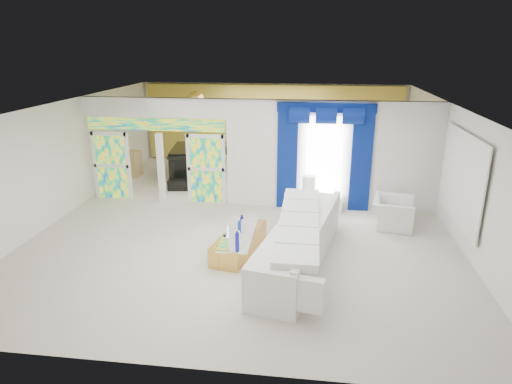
# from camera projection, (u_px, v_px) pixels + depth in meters

# --- Properties ---
(floor) EXTENTS (12.00, 12.00, 0.00)m
(floor) POSITION_uv_depth(u_px,v_px,m) (251.00, 216.00, 12.06)
(floor) COLOR #B7AF9E
(floor) RESTS_ON ground
(dividing_wall) EXTENTS (5.70, 0.18, 3.00)m
(dividing_wall) POSITION_uv_depth(u_px,v_px,m) (333.00, 156.00, 12.26)
(dividing_wall) COLOR white
(dividing_wall) RESTS_ON ground
(dividing_header) EXTENTS (4.30, 0.18, 0.55)m
(dividing_header) POSITION_uv_depth(u_px,v_px,m) (154.00, 108.00, 12.48)
(dividing_header) COLOR white
(dividing_header) RESTS_ON dividing_wall
(stained_panel_left) EXTENTS (0.95, 0.04, 2.00)m
(stained_panel_left) POSITION_uv_depth(u_px,v_px,m) (112.00, 166.00, 13.20)
(stained_panel_left) COLOR #994C3F
(stained_panel_left) RESTS_ON ground
(stained_panel_right) EXTENTS (0.95, 0.04, 2.00)m
(stained_panel_right) POSITION_uv_depth(u_px,v_px,m) (206.00, 169.00, 12.86)
(stained_panel_right) COLOR #994C3F
(stained_panel_right) RESTS_ON ground
(stained_transom) EXTENTS (4.00, 0.05, 0.35)m
(stained_transom) POSITION_uv_depth(u_px,v_px,m) (155.00, 124.00, 12.63)
(stained_transom) COLOR #994C3F
(stained_transom) RESTS_ON dividing_header
(window_pane) EXTENTS (1.00, 0.02, 2.30)m
(window_pane) POSITION_uv_depth(u_px,v_px,m) (324.00, 158.00, 12.22)
(window_pane) COLOR white
(window_pane) RESTS_ON dividing_wall
(blue_drape_left) EXTENTS (0.55, 0.10, 2.80)m
(blue_drape_left) POSITION_uv_depth(u_px,v_px,m) (287.00, 159.00, 12.32)
(blue_drape_left) COLOR #031345
(blue_drape_left) RESTS_ON ground
(blue_drape_right) EXTENTS (0.55, 0.10, 2.80)m
(blue_drape_right) POSITION_uv_depth(u_px,v_px,m) (361.00, 161.00, 12.08)
(blue_drape_right) COLOR #031345
(blue_drape_right) RESTS_ON ground
(blue_pelmet) EXTENTS (2.60, 0.12, 0.25)m
(blue_pelmet) POSITION_uv_depth(u_px,v_px,m) (326.00, 108.00, 11.75)
(blue_pelmet) COLOR #031345
(blue_pelmet) RESTS_ON dividing_wall
(wall_mirror) EXTENTS (0.04, 2.70, 1.90)m
(wall_mirror) POSITION_uv_depth(u_px,v_px,m) (462.00, 179.00, 10.03)
(wall_mirror) COLOR white
(wall_mirror) RESTS_ON ground
(gold_curtains) EXTENTS (9.70, 0.12, 2.90)m
(gold_curtains) POSITION_uv_depth(u_px,v_px,m) (272.00, 124.00, 17.14)
(gold_curtains) COLOR gold
(gold_curtains) RESTS_ON ground
(white_sofa) EXTENTS (1.83, 4.56, 0.85)m
(white_sofa) POSITION_uv_depth(u_px,v_px,m) (300.00, 243.00, 9.45)
(white_sofa) COLOR silver
(white_sofa) RESTS_ON ground
(coffee_table) EXTENTS (1.02, 2.03, 0.43)m
(coffee_table) POSITION_uv_depth(u_px,v_px,m) (239.00, 242.00, 9.97)
(coffee_table) COLOR gold
(coffee_table) RESTS_ON ground
(console_table) EXTENTS (1.27, 0.51, 0.41)m
(console_table) POSITION_uv_depth(u_px,v_px,m) (319.00, 204.00, 12.42)
(console_table) COLOR white
(console_table) RESTS_ON ground
(table_lamp) EXTENTS (0.36, 0.36, 0.58)m
(table_lamp) POSITION_uv_depth(u_px,v_px,m) (309.00, 186.00, 12.30)
(table_lamp) COLOR white
(table_lamp) RESTS_ON console_table
(armchair) EXTENTS (1.16, 1.27, 0.72)m
(armchair) POSITION_uv_depth(u_px,v_px,m) (393.00, 213.00, 11.31)
(armchair) COLOR silver
(armchair) RESTS_ON ground
(grand_piano) EXTENTS (1.81, 2.21, 1.02)m
(grand_piano) POSITION_uv_depth(u_px,v_px,m) (196.00, 162.00, 15.61)
(grand_piano) COLOR black
(grand_piano) RESTS_ON ground
(piano_bench) EXTENTS (0.99, 0.50, 0.32)m
(piano_bench) POSITION_uv_depth(u_px,v_px,m) (183.00, 185.00, 14.22)
(piano_bench) COLOR black
(piano_bench) RESTS_ON ground
(tv_console) EXTENTS (0.67, 0.62, 0.88)m
(tv_console) POSITION_uv_depth(u_px,v_px,m) (131.00, 164.00, 15.62)
(tv_console) COLOR tan
(tv_console) RESTS_ON ground
(chandelier) EXTENTS (0.60, 0.60, 0.60)m
(chandelier) POSITION_uv_depth(u_px,v_px,m) (195.00, 100.00, 14.70)
(chandelier) COLOR gold
(chandelier) RESTS_ON ceiling
(decanters) EXTENTS (0.15, 1.12, 0.23)m
(decanters) POSITION_uv_depth(u_px,v_px,m) (240.00, 230.00, 9.85)
(decanters) COLOR #151893
(decanters) RESTS_ON coffee_table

